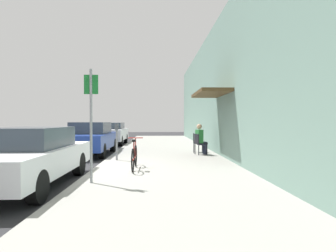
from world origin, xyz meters
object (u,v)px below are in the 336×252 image
parked_car_2 (111,133)px  street_sign (91,116)px  parked_car_0 (28,156)px  parked_car_1 (91,138)px  parking_meter (117,139)px  seated_patron_0 (201,138)px  cafe_chair_1 (196,141)px  cafe_chair_0 (199,143)px  bicycle_0 (134,157)px

parked_car_2 → street_sign: street_sign is taller
parked_car_0 → parked_car_1: (0.00, 6.08, 0.04)m
parked_car_0 → parking_meter: parking_meter is taller
seated_patron_0 → cafe_chair_1: (-0.06, 0.83, -0.19)m
parked_car_0 → cafe_chair_0: size_ratio=5.06×
parked_car_2 → cafe_chair_1: (4.78, -5.87, -0.12)m
parking_meter → cafe_chair_1: parking_meter is taller
parked_car_0 → bicycle_0: (2.34, 1.58, -0.24)m
cafe_chair_0 → seated_patron_0: bearing=15.7°
street_sign → bicycle_0: (0.84, 1.77, -1.16)m
parked_car_2 → parked_car_0: bearing=-90.0°
parking_meter → cafe_chair_1: bearing=36.2°
parking_meter → seated_patron_0: size_ratio=1.02×
parked_car_0 → cafe_chair_1: parked_car_0 is taller
cafe_chair_0 → street_sign: bearing=-122.4°
parked_car_2 → seated_patron_0: size_ratio=3.41×
street_sign → bicycle_0: size_ratio=1.52×
cafe_chair_1 → parked_car_1: bearing=177.0°
parked_car_0 → seated_patron_0: 6.96m
parked_car_2 → parking_meter: (1.55, -8.23, 0.14)m
cafe_chair_1 → parked_car_2: bearing=129.2°
parked_car_2 → parking_meter: size_ratio=3.33×
parked_car_1 → cafe_chair_0: parked_car_1 is taller
parked_car_2 → bicycle_0: (2.34, -10.12, -0.27)m
seated_patron_0 → cafe_chair_1: bearing=94.1°
parked_car_2 → cafe_chair_0: bearing=-54.6°
parked_car_1 → parked_car_2: bearing=90.0°
cafe_chair_0 → seated_patron_0: seated_patron_0 is taller
cafe_chair_0 → seated_patron_0: size_ratio=0.67×
parking_meter → street_sign: 3.74m
bicycle_0 → cafe_chair_1: (2.44, 4.25, 0.14)m
cafe_chair_0 → parked_car_2: bearing=125.4°
parked_car_2 → seated_patron_0: (4.84, -6.70, 0.07)m
parked_car_0 → bicycle_0: bearing=34.1°
parked_car_1 → street_sign: street_sign is taller
seated_patron_0 → parked_car_2: bearing=125.8°
parked_car_0 → parked_car_2: (0.00, 11.70, 0.03)m
parking_meter → bicycle_0: (0.79, -1.89, -0.41)m
bicycle_0 → parking_meter: bearing=112.6°
parked_car_0 → cafe_chair_1: 7.54m
parked_car_1 → cafe_chair_1: parked_car_1 is taller
parking_meter → street_sign: bearing=-90.8°
street_sign → parking_meter: bearing=89.2°
street_sign → cafe_chair_0: (3.28, 5.18, -1.02)m
parked_car_2 → bicycle_0: parked_car_2 is taller
parked_car_1 → parked_car_2: (-0.00, 5.62, -0.01)m
parking_meter → parked_car_0: bearing=-114.1°
bicycle_0 → seated_patron_0: 4.25m
cafe_chair_0 → cafe_chair_1: size_ratio=1.00×
parked_car_0 → parked_car_1: parked_car_1 is taller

